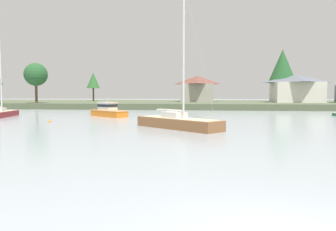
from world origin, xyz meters
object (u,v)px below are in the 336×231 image
(mooring_buoy_orange, at_px, (50,122))
(sailboat_maroon, at_px, (0,115))
(sailboat_wood, at_px, (178,125))
(cruiser_orange, at_px, (106,113))

(mooring_buoy_orange, bearing_deg, sailboat_maroon, 147.53)
(sailboat_maroon, distance_m, mooring_buoy_orange, 13.06)
(sailboat_maroon, distance_m, sailboat_wood, 28.98)
(sailboat_wood, relative_size, mooring_buoy_orange, 37.26)
(sailboat_maroon, bearing_deg, mooring_buoy_orange, -32.47)
(sailboat_maroon, xyz_separation_m, sailboat_wood, (26.41, -11.94, 0.03))
(cruiser_orange, bearing_deg, mooring_buoy_orange, -109.10)
(sailboat_maroon, bearing_deg, cruiser_orange, 12.42)
(cruiser_orange, relative_size, sailboat_wood, 0.51)
(cruiser_orange, height_order, sailboat_wood, sailboat_wood)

